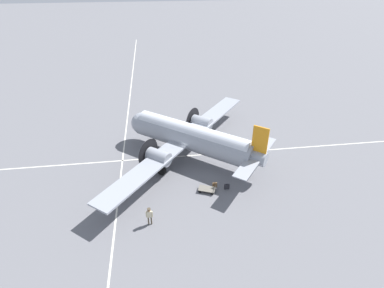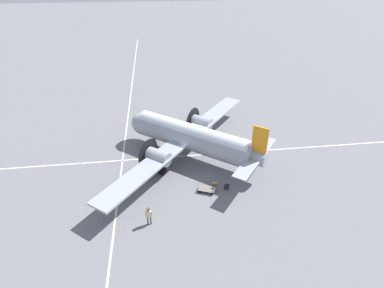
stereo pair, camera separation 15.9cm
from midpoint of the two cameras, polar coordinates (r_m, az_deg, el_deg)
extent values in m
plane|color=slate|center=(34.08, 0.13, -2.50)|extent=(300.00, 300.00, 0.00)
cube|color=silver|center=(34.34, 0.07, -2.20)|extent=(120.00, 0.16, 0.01)
cube|color=silver|center=(34.14, -13.00, -3.35)|extent=(0.16, 120.00, 0.01)
cylinder|color=#9399A3|center=(32.77, 0.14, 1.04)|extent=(12.64, 10.91, 2.69)
cylinder|color=silver|center=(32.40, 0.14, 2.16)|extent=(11.60, 9.86, 1.88)
sphere|color=#9399A3|center=(36.47, -9.34, 3.98)|extent=(2.55, 2.55, 2.55)
cylinder|color=#9399A3|center=(30.20, 11.60, -2.34)|extent=(3.06, 2.87, 1.48)
cube|color=orange|center=(29.07, 12.93, 0.44)|extent=(1.29, 1.08, 3.09)
cube|color=#9399A3|center=(30.04, 12.23, -2.32)|extent=(6.28, 7.33, 0.10)
cube|color=#9399A3|center=(33.41, -1.37, 1.01)|extent=(18.02, 21.61, 0.20)
cylinder|color=#9399A3|center=(30.51, -6.24, -2.44)|extent=(2.80, 2.66, 1.48)
cylinder|color=black|center=(31.22, -8.18, -1.72)|extent=(1.98, 2.44, 3.10)
sphere|color=black|center=(31.29, -8.35, -1.65)|extent=(0.52, 0.52, 0.52)
cylinder|color=#9399A3|center=(36.81, 2.05, 4.13)|extent=(2.80, 2.66, 1.48)
cylinder|color=black|center=(37.40, 0.29, 4.62)|extent=(1.98, 2.44, 3.10)
sphere|color=black|center=(37.46, 0.13, 4.67)|extent=(0.52, 0.52, 0.52)
cylinder|color=#4C4C51|center=(31.00, -5.78, -4.23)|extent=(0.18, 0.18, 0.99)
cylinder|color=black|center=(31.30, -5.73, -4.97)|extent=(1.04, 0.92, 1.10)
cylinder|color=#4C4C51|center=(37.22, 2.34, 2.56)|extent=(0.18, 0.18, 0.99)
cylinder|color=black|center=(37.46, 2.32, 1.90)|extent=(1.04, 0.92, 1.10)
cylinder|color=#4C4C51|center=(36.38, -7.25, 1.11)|extent=(0.14, 0.14, 0.88)
cylinder|color=black|center=(36.60, -7.21, 0.51)|extent=(0.66, 0.58, 0.70)
cylinder|color=#473D2D|center=(26.29, -8.24, -14.19)|extent=(0.12, 0.12, 0.84)
cylinder|color=#473D2D|center=(26.26, -7.69, -14.19)|extent=(0.12, 0.12, 0.84)
cube|color=beige|center=(25.76, -8.08, -13.05)|extent=(0.42, 0.23, 0.63)
sphere|color=#8C6647|center=(25.44, -8.16, -12.32)|extent=(0.28, 0.28, 0.28)
cylinder|color=beige|center=(25.81, -8.65, -13.10)|extent=(0.10, 0.10, 0.60)
cylinder|color=beige|center=(25.75, -7.51, -13.10)|extent=(0.10, 0.10, 0.60)
cube|color=navy|center=(25.78, -8.08, -12.77)|extent=(0.05, 0.01, 0.40)
cylinder|color=#473D2D|center=(25.36, -8.18, -12.13)|extent=(0.32, 0.32, 0.07)
cube|color=#232328|center=(29.64, 6.74, -8.10)|extent=(0.51, 0.14, 0.59)
cube|color=black|center=(29.43, 6.78, -7.61)|extent=(0.18, 0.10, 0.02)
cube|color=brown|center=(29.75, 4.44, -7.81)|extent=(0.46, 0.14, 0.55)
cube|color=#4A3520|center=(29.56, 4.46, -7.36)|extent=(0.16, 0.10, 0.02)
cube|color=#6B665B|center=(29.23, 2.94, -8.53)|extent=(1.83, 1.45, 0.04)
cube|color=#6B665B|center=(28.97, 4.47, -8.41)|extent=(0.38, 0.85, 0.04)
cylinder|color=#6B665B|center=(28.72, 4.29, -9.11)|extent=(0.04, 0.04, 0.22)
cylinder|color=#6B665B|center=(29.36, 4.62, -8.06)|extent=(0.04, 0.04, 0.22)
cylinder|color=black|center=(29.16, 1.59, -9.02)|extent=(0.28, 0.16, 0.28)
cylinder|color=black|center=(29.70, 1.93, -8.14)|extent=(0.28, 0.16, 0.28)
cylinder|color=black|center=(28.98, 3.97, -9.41)|extent=(0.28, 0.16, 0.28)
cylinder|color=black|center=(29.52, 4.26, -8.52)|extent=(0.28, 0.16, 0.28)
camera|label=1|loc=(0.08, -89.86, 0.09)|focal=28.00mm
camera|label=2|loc=(0.08, 90.14, -0.09)|focal=28.00mm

